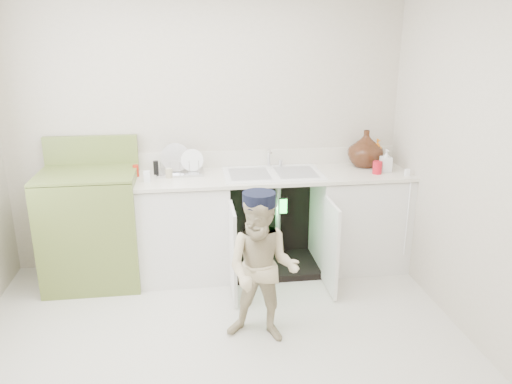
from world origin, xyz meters
TOP-DOWN VIEW (x-y plane):
  - ground at (0.00, 0.00)m, footprint 3.50×3.50m
  - room_shell at (0.00, 0.00)m, footprint 6.00×5.50m
  - counter_run at (0.58, 1.21)m, footprint 2.44×1.02m
  - avocado_stove at (-1.01, 1.18)m, footprint 0.79×0.65m
  - repair_worker at (0.30, 0.12)m, footprint 0.63×1.03m

SIDE VIEW (x-z plane):
  - ground at x=0.00m, z-range 0.00..0.00m
  - counter_run at x=0.58m, z-range -0.14..1.09m
  - avocado_stove at x=-1.01m, z-range -0.11..1.12m
  - repair_worker at x=0.30m, z-range 0.00..1.08m
  - room_shell at x=0.00m, z-range 0.62..1.88m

